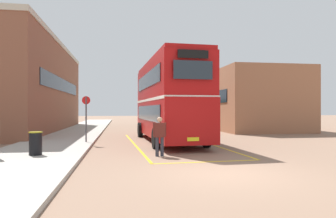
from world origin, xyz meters
TOP-DOWN VIEW (x-y plane):
  - ground_plane at (0.00, 14.40)m, footprint 135.60×135.60m
  - sidewalk_left at (-6.50, 16.80)m, footprint 4.00×57.60m
  - brick_building_left at (-11.16, 19.43)m, footprint 6.24×20.78m
  - depot_building_right at (9.06, 20.41)m, footprint 7.19×14.30m
  - double_decker_bus at (-0.25, 9.20)m, footprint 3.24×10.51m
  - single_deck_bus at (2.18, 27.17)m, footprint 3.15×9.64m
  - pedestrian_boarding at (-1.48, 3.59)m, footprint 0.54×0.24m
  - litter_bin at (-6.30, 3.75)m, footprint 0.51×0.51m
  - bus_stop_sign at (-4.89, 8.33)m, footprint 0.44×0.11m
  - bay_marking_yellow at (-0.20, 7.27)m, footprint 4.86×12.61m

SIDE VIEW (x-z plane):
  - ground_plane at x=0.00m, z-range 0.00..0.00m
  - bay_marking_yellow at x=-0.20m, z-range 0.00..0.01m
  - sidewalk_left at x=-6.50m, z-range 0.00..0.14m
  - litter_bin at x=-6.30m, z-range 0.14..1.05m
  - pedestrian_boarding at x=-1.48m, z-range 0.11..1.72m
  - single_deck_bus at x=2.18m, z-range 0.13..3.15m
  - bus_stop_sign at x=-4.89m, z-range 0.40..2.89m
  - double_decker_bus at x=-0.25m, z-range 0.14..4.89m
  - depot_building_right at x=9.06m, z-range 0.00..5.49m
  - brick_building_left at x=-11.16m, z-range 0.00..7.70m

